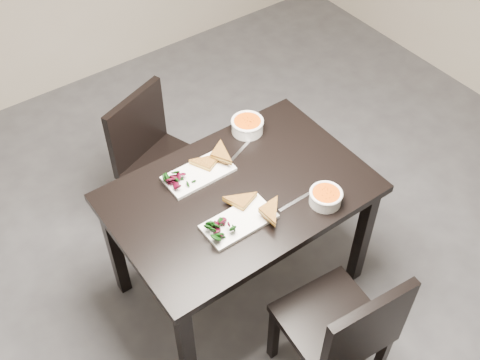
{
  "coord_description": "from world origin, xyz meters",
  "views": [
    {
      "loc": [
        -0.99,
        -1.18,
        2.74
      ],
      "look_at": [
        0.06,
        0.28,
        0.82
      ],
      "focal_mm": 43.36,
      "sensor_mm": 36.0,
      "label": 1
    }
  ],
  "objects_px": {
    "chair_far": "(156,156)",
    "plate_far": "(199,174)",
    "plate_near": "(239,222)",
    "soup_bowl_far": "(247,125)",
    "table": "(240,204)",
    "chair_near": "(344,329)",
    "soup_bowl_near": "(326,197)"
  },
  "relations": [
    {
      "from": "chair_far",
      "to": "soup_bowl_near",
      "type": "distance_m",
      "value": 1.07
    },
    {
      "from": "chair_near",
      "to": "soup_bowl_far",
      "type": "height_order",
      "value": "chair_near"
    },
    {
      "from": "plate_near",
      "to": "soup_bowl_near",
      "type": "distance_m",
      "value": 0.41
    },
    {
      "from": "plate_far",
      "to": "plate_near",
      "type": "bearing_deg",
      "value": -92.64
    },
    {
      "from": "soup_bowl_near",
      "to": "soup_bowl_far",
      "type": "bearing_deg",
      "value": 90.01
    },
    {
      "from": "chair_near",
      "to": "chair_far",
      "type": "distance_m",
      "value": 1.41
    },
    {
      "from": "chair_far",
      "to": "plate_far",
      "type": "xyz_separation_m",
      "value": [
        -0.01,
        -0.48,
        0.27
      ]
    },
    {
      "from": "chair_near",
      "to": "soup_bowl_far",
      "type": "bearing_deg",
      "value": 82.16
    },
    {
      "from": "table",
      "to": "chair_far",
      "type": "bearing_deg",
      "value": 97.3
    },
    {
      "from": "chair_near",
      "to": "soup_bowl_near",
      "type": "relative_size",
      "value": 5.59
    },
    {
      "from": "chair_near",
      "to": "soup_bowl_near",
      "type": "bearing_deg",
      "value": 66.5
    },
    {
      "from": "table",
      "to": "plate_near",
      "type": "bearing_deg",
      "value": -127.16
    },
    {
      "from": "plate_far",
      "to": "chair_near",
      "type": "bearing_deg",
      "value": -81.81
    },
    {
      "from": "plate_near",
      "to": "soup_bowl_far",
      "type": "height_order",
      "value": "soup_bowl_far"
    },
    {
      "from": "chair_far",
      "to": "plate_near",
      "type": "distance_m",
      "value": 0.88
    },
    {
      "from": "plate_far",
      "to": "chair_far",
      "type": "bearing_deg",
      "value": 88.36
    },
    {
      "from": "table",
      "to": "plate_far",
      "type": "bearing_deg",
      "value": 117.29
    },
    {
      "from": "table",
      "to": "soup_bowl_far",
      "type": "distance_m",
      "value": 0.43
    },
    {
      "from": "soup_bowl_near",
      "to": "chair_far",
      "type": "bearing_deg",
      "value": 110.33
    },
    {
      "from": "table",
      "to": "chair_far",
      "type": "xyz_separation_m",
      "value": [
        -0.09,
        0.68,
        -0.17
      ]
    },
    {
      "from": "chair_near",
      "to": "soup_bowl_far",
      "type": "distance_m",
      "value": 1.1
    },
    {
      "from": "plate_far",
      "to": "soup_bowl_near",
      "type": "bearing_deg",
      "value": -52.32
    },
    {
      "from": "chair_far",
      "to": "soup_bowl_far",
      "type": "distance_m",
      "value": 0.6
    },
    {
      "from": "chair_near",
      "to": "plate_near",
      "type": "xyz_separation_m",
      "value": [
        -0.15,
        0.57,
        0.27
      ]
    },
    {
      "from": "table",
      "to": "soup_bowl_far",
      "type": "xyz_separation_m",
      "value": [
        0.27,
        0.31,
        0.14
      ]
    },
    {
      "from": "chair_near",
      "to": "plate_near",
      "type": "distance_m",
      "value": 0.65
    },
    {
      "from": "chair_far",
      "to": "plate_far",
      "type": "distance_m",
      "value": 0.56
    },
    {
      "from": "chair_far",
      "to": "chair_near",
      "type": "bearing_deg",
      "value": -105.58
    },
    {
      "from": "plate_near",
      "to": "soup_bowl_near",
      "type": "relative_size",
      "value": 2.15
    },
    {
      "from": "chair_far",
      "to": "plate_near",
      "type": "height_order",
      "value": "chair_far"
    },
    {
      "from": "table",
      "to": "chair_near",
      "type": "relative_size",
      "value": 1.41
    },
    {
      "from": "plate_near",
      "to": "soup_bowl_far",
      "type": "distance_m",
      "value": 0.61
    }
  ]
}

